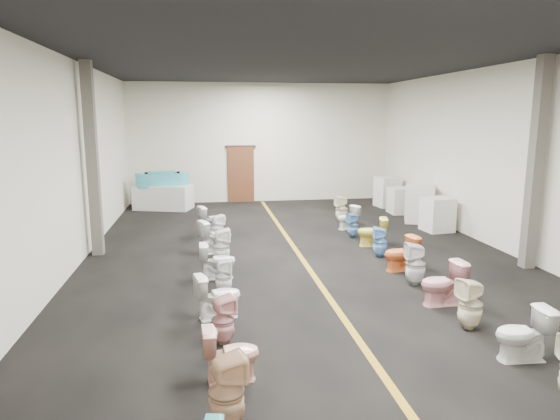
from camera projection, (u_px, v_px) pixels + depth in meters
The scene contains 37 objects.
floor at pixel (301, 257), 11.71m from camera, with size 16.00×16.00×0.00m, color black.
ceiling at pixel (302, 58), 10.87m from camera, with size 16.00×16.00×0.00m, color black.
wall_back at pixel (261, 143), 19.06m from camera, with size 10.00×10.00×0.00m, color beige.
wall_front at pixel (520, 262), 3.52m from camera, with size 10.00×10.00×0.00m, color beige.
wall_left at pixel (70, 165), 10.55m from camera, with size 16.00×16.00×0.00m, color beige.
wall_right at pixel (505, 159), 12.03m from camera, with size 16.00×16.00×0.00m, color beige.
aisle_stripe at pixel (301, 257), 11.70m from camera, with size 0.12×15.60×0.01m, color #9C7216.
back_door at pixel (241, 175), 19.10m from camera, with size 1.00×0.10×2.10m, color #562D19.
door_frame at pixel (241, 147), 18.92m from camera, with size 1.15×0.08×0.10m, color #331C11.
column_left at pixel (92, 160), 11.55m from camera, with size 0.25×0.25×4.50m, color #59544C.
column_right at pixel (536, 165), 10.54m from camera, with size 0.25×0.25×4.50m, color #59544C.
display_table at pixel (163, 197), 17.70m from camera, with size 1.94×0.97×0.86m, color silver.
bathtub at pixel (163, 179), 17.58m from camera, with size 1.86×0.75×0.55m.
appliance_crate_a at pixel (437, 214), 14.30m from camera, with size 0.75×0.75×0.97m, color silver.
appliance_crate_b at pixel (419, 204), 15.50m from camera, with size 0.83×0.83×1.15m, color silver.
appliance_crate_c at pixel (401, 201), 16.94m from camera, with size 0.77×0.77×0.87m, color silver.
appliance_crate_d at pixel (387, 192), 18.17m from camera, with size 0.76×0.76×1.09m, color silver.
toilet_left_1 at pixel (227, 392), 5.22m from camera, with size 0.38×0.38×0.84m, color tan.
toilet_left_2 at pixel (231, 354), 6.19m from camera, with size 0.40×0.70×0.71m, color #EBA893.
toilet_left_3 at pixel (223, 320), 7.19m from camera, with size 0.33×0.34×0.73m, color #D39593.
toilet_left_4 at pixel (218, 296), 8.13m from camera, with size 0.42×0.74×0.75m, color white.
toilet_left_5 at pixel (224, 277), 9.22m from camera, with size 0.31×0.31×0.68m, color white.
toilet_left_6 at pixel (218, 261), 10.13m from camera, with size 0.41×0.72×0.74m, color white.
toilet_left_7 at pixel (221, 247), 11.08m from camera, with size 0.37×0.38×0.82m, color white.
toilet_left_8 at pixel (216, 236), 12.05m from camera, with size 0.45×0.79×0.81m, color white.
toilet_left_9 at pixel (217, 228), 13.06m from camera, with size 0.33×0.34×0.73m, color white.
toilet_left_10 at pixel (213, 220), 14.01m from camera, with size 0.44×0.78×0.80m, color white.
toilet_right_1 at pixel (523, 334), 6.70m from camera, with size 0.42×0.74×0.75m, color white.
toilet_right_2 at pixel (470, 304), 7.69m from camera, with size 0.37×0.38×0.82m, color #EFE3C2.
toilet_right_3 at pixel (443, 283), 8.68m from camera, with size 0.44×0.77×0.79m, color #EBA2A8.
toilet_right_4 at pixel (415, 264), 9.71m from camera, with size 0.38×0.39×0.85m, color silver.
toilet_right_5 at pixel (401, 254), 10.63m from camera, with size 0.42×0.74×0.75m, color orange.
toilet_right_6 at pixel (380, 242), 11.67m from camera, with size 0.33×0.33×0.73m, color #79B0EB.
toilet_right_7 at pixel (372, 232), 12.64m from camera, with size 0.42×0.73×0.75m, color #F6E05C.
toilet_right_8 at pixel (353, 225), 13.57m from camera, with size 0.31×0.31×0.68m, color #6798D1.
toilet_right_9 at pixel (348, 218), 14.58m from camera, with size 0.38×0.67×0.68m, color white.
toilet_right_10 at pixel (342, 209), 15.47m from camera, with size 0.38×0.39×0.84m, color #F5ECC9.
Camera 1 is at (-2.19, -11.09, 3.26)m, focal length 32.00 mm.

